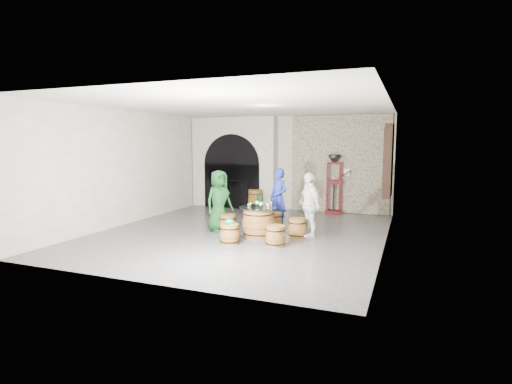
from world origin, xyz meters
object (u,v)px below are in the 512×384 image
at_px(corking_press, 334,179).
at_px(wine_bottle_right, 261,201).
at_px(barrel_stool_near_right, 276,236).
at_px(barrel_table, 258,222).
at_px(barrel_stool_far, 274,221).
at_px(person_white, 309,205).
at_px(person_blue, 278,198).
at_px(barrel_stool_left, 228,223).
at_px(wine_bottle_center, 261,202).
at_px(side_barrel, 256,200).
at_px(person_green, 219,201).
at_px(barrel_stool_right, 297,228).
at_px(barrel_stool_near_left, 230,234).
at_px(wine_bottle_left, 257,201).

bearing_deg(corking_press, wine_bottle_right, -116.28).
xyz_separation_m(barrel_stool_near_right, corking_press, (0.44, 4.66, 0.89)).
distance_m(barrel_table, barrel_stool_far, 0.96).
height_order(barrel_table, person_white, person_white).
bearing_deg(wine_bottle_right, corking_press, 74.68).
relative_size(person_blue, wine_bottle_right, 4.96).
bearing_deg(barrel_stool_far, corking_press, 71.40).
relative_size(barrel_stool_left, wine_bottle_center, 1.42).
bearing_deg(side_barrel, barrel_stool_left, -80.70).
bearing_deg(person_green, barrel_stool_near_right, -90.05).
bearing_deg(barrel_stool_near_right, wine_bottle_right, 128.82).
relative_size(barrel_stool_left, barrel_stool_right, 1.00).
height_order(person_blue, wine_bottle_center, person_blue).
distance_m(person_green, corking_press, 4.39).
bearing_deg(side_barrel, barrel_stool_near_right, -63.37).
relative_size(barrel_stool_right, wine_bottle_right, 1.42).
height_order(barrel_stool_far, barrel_stool_near_left, same).
distance_m(person_green, wine_bottle_right, 1.24).
xyz_separation_m(wine_bottle_left, corking_press, (1.16, 3.92, 0.24)).
bearing_deg(corking_press, barrel_stool_near_right, -106.32).
distance_m(person_blue, person_white, 1.35).
bearing_deg(person_green, person_blue, -26.00).
bearing_deg(barrel_stool_left, barrel_table, -12.11).
relative_size(barrel_stool_near_left, person_blue, 0.29).
xyz_separation_m(barrel_stool_near_right, wine_bottle_left, (-0.73, 0.74, 0.64)).
height_order(barrel_stool_right, corking_press, corking_press).
bearing_deg(corking_press, barrel_stool_far, -119.57).
xyz_separation_m(barrel_stool_far, barrel_stool_near_right, (0.59, -1.62, 0.00)).
bearing_deg(person_white, barrel_stool_near_left, -91.11).
relative_size(barrel_stool_near_left, wine_bottle_right, 1.42).
bearing_deg(barrel_stool_left, person_blue, 45.57).
distance_m(barrel_stool_near_left, side_barrel, 4.62).
bearing_deg(person_green, person_white, -59.79).
distance_m(barrel_stool_right, person_white, 0.63).
distance_m(barrel_table, barrel_stool_near_left, 0.96).
xyz_separation_m(person_white, side_barrel, (-2.64, 3.21, -0.44)).
bearing_deg(wine_bottle_center, barrel_table, 133.93).
height_order(wine_bottle_right, corking_press, corking_press).
distance_m(wine_bottle_left, wine_bottle_right, 0.11).
relative_size(side_barrel, corking_press, 0.37).
bearing_deg(wine_bottle_right, person_white, 15.14).
bearing_deg(wine_bottle_left, barrel_table, -46.96).
bearing_deg(side_barrel, person_green, -85.01).
xyz_separation_m(barrel_stool_far, side_barrel, (-1.56, 2.67, 0.12)).
relative_size(barrel_stool_right, side_barrel, 0.65).
distance_m(barrel_stool_left, side_barrel, 3.46).
height_order(barrel_stool_near_right, wine_bottle_right, wine_bottle_right).
bearing_deg(wine_bottle_center, wine_bottle_left, 133.59).
relative_size(wine_bottle_left, wine_bottle_center, 1.00).
bearing_deg(wine_bottle_left, corking_press, 73.49).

